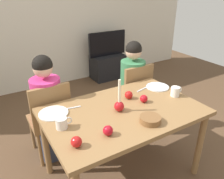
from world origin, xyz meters
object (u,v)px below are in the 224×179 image
Objects in this scene: person_right_child at (132,88)px; plate_right at (157,87)px; person_left_child at (49,111)px; dining_table at (123,118)px; apple_by_left_plate at (108,131)px; chair_right at (133,93)px; candle_centerpiece at (119,104)px; apple_near_candle at (76,142)px; tv at (107,44)px; tv_stand at (108,67)px; mug_left at (62,123)px; mug_right at (175,91)px; bowl_walnuts at (150,119)px; chair_left at (50,117)px; plate_left at (53,113)px; apple_far_edge at (144,99)px; apple_by_right_mug at (129,95)px.

plate_right is at bearing -87.78° from person_right_child.
person_left_child reaches higher than plate_right.
apple_by_left_plate is (-0.31, -0.25, 0.12)m from dining_table.
dining_table is 1.56× the size of chair_right.
candle_centerpiece is (0.46, -0.63, 0.24)m from person_left_child.
tv is at bearing 55.89° from apple_near_candle.
tv is at bearing 70.40° from chair_right.
person_right_child is 1.80m from tv_stand.
mug_left is 1.16m from mug_right.
chair_left is at bearing 123.45° from bowl_walnuts.
apple_near_candle is at bearing -156.16° from dining_table.
person_left_child reaches higher than bowl_walnuts.
bowl_walnuts is (0.12, -0.28, -0.04)m from candle_centerpiece.
person_left_child is at bearing 86.75° from apple_near_candle.
plate_left is 0.84m from apple_far_edge.
person_left_child is 8.76× the size of mug_right.
tv_stand is 8.60× the size of apple_far_edge.
plate_left is 1.05× the size of plate_right.
person_left_child is (-0.51, 0.64, -0.10)m from dining_table.
dining_table is 0.86m from person_right_child.
dining_table is 18.81× the size of apple_far_edge.
chair_right reaches higher than tv_stand.
person_right_child is at bearing 92.22° from plate_right.
dining_table is 17.73× the size of apple_by_right_mug.
chair_left is at bearing 149.62° from mug_right.
plate_left is 1.14m from plate_right.
person_left_child is 14.84× the size of apple_by_right_mug.
mug_left is 1.00× the size of mug_right.
plate_left is 1.46× the size of bowl_walnuts.
mug_right is at bearing -14.45° from plate_left.
candle_centerpiece is 0.52m from mug_left.
apple_by_right_mug reaches higher than dining_table.
apple_by_right_mug is 1.06× the size of apple_far_edge.
apple_near_candle is at bearing -124.12° from tv_stand.
tv reaches higher than chair_left.
person_right_child reaches higher than bowl_walnuts.
mug_left is at bearing 155.34° from bowl_walnuts.
person_right_child is at bearing 0.00° from person_left_child.
mug_right is (1.10, -0.65, 0.29)m from chair_left.
chair_left is 1.31m from mug_right.
tv_stand is (0.60, 1.69, -0.27)m from chair_right.
apple_by_right_mug is at bearing -115.08° from tv.
bowl_walnuts is (-1.09, -2.58, 0.07)m from tv.
tv_stand is at bearing 70.04° from person_right_child.
chair_right is 3.69× the size of plate_right.
chair_left reaches higher than tv_stand.
mug_left is at bearing -95.63° from chair_left.
tv_stand is 3.12m from apple_near_candle.
candle_centerpiece is at bearing 175.84° from mug_right.
tv_stand is 2.51× the size of plate_left.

